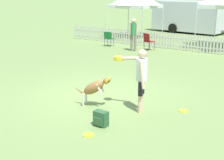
{
  "coord_description": "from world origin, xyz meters",
  "views": [
    {
      "loc": [
        5.26,
        -6.78,
        2.89
      ],
      "look_at": [
        0.91,
        -0.64,
        0.75
      ],
      "focal_mm": 50.0,
      "sensor_mm": 36.0,
      "label": 1
    }
  ],
  "objects_px": {
    "handler_person": "(140,73)",
    "backpack_on_grass": "(101,119)",
    "frisbee_near_handler": "(183,111)",
    "folding_chair_center": "(109,37)",
    "frisbee_near_dog": "(88,135)",
    "equipment_trailer": "(190,16)",
    "leaping_dog": "(94,88)",
    "folding_chair_blue_left": "(148,40)",
    "spectator_standing": "(134,31)"
  },
  "relations": [
    {
      "from": "handler_person",
      "to": "frisbee_near_dog",
      "type": "distance_m",
      "value": 2.06
    },
    {
      "from": "equipment_trailer",
      "to": "handler_person",
      "type": "bearing_deg",
      "value": -64.79
    },
    {
      "from": "frisbee_near_dog",
      "to": "backpack_on_grass",
      "type": "bearing_deg",
      "value": 98.61
    },
    {
      "from": "handler_person",
      "to": "equipment_trailer",
      "type": "xyz_separation_m",
      "value": [
        -5.04,
        15.72,
        0.19
      ]
    },
    {
      "from": "handler_person",
      "to": "folding_chair_blue_left",
      "type": "distance_m",
      "value": 8.48
    },
    {
      "from": "backpack_on_grass",
      "to": "folding_chair_center",
      "type": "distance_m",
      "value": 10.52
    },
    {
      "from": "folding_chair_center",
      "to": "spectator_standing",
      "type": "xyz_separation_m",
      "value": [
        1.84,
        -0.41,
        0.5
      ]
    },
    {
      "from": "backpack_on_grass",
      "to": "equipment_trailer",
      "type": "relative_size",
      "value": 0.06
    },
    {
      "from": "frisbee_near_dog",
      "to": "spectator_standing",
      "type": "bearing_deg",
      "value": 116.07
    },
    {
      "from": "leaping_dog",
      "to": "backpack_on_grass",
      "type": "relative_size",
      "value": 2.98
    },
    {
      "from": "equipment_trailer",
      "to": "folding_chair_center",
      "type": "bearing_deg",
      "value": -90.88
    },
    {
      "from": "leaping_dog",
      "to": "frisbee_near_dog",
      "type": "height_order",
      "value": "leaping_dog"
    },
    {
      "from": "backpack_on_grass",
      "to": "spectator_standing",
      "type": "relative_size",
      "value": 0.21
    },
    {
      "from": "spectator_standing",
      "to": "equipment_trailer",
      "type": "xyz_separation_m",
      "value": [
        -0.61,
        8.79,
        0.2
      ]
    },
    {
      "from": "leaping_dog",
      "to": "frisbee_near_dog",
      "type": "distance_m",
      "value": 1.79
    },
    {
      "from": "backpack_on_grass",
      "to": "equipment_trailer",
      "type": "height_order",
      "value": "equipment_trailer"
    },
    {
      "from": "handler_person",
      "to": "spectator_standing",
      "type": "relative_size",
      "value": 0.97
    },
    {
      "from": "spectator_standing",
      "to": "leaping_dog",
      "type": "bearing_deg",
      "value": 92.28
    },
    {
      "from": "leaping_dog",
      "to": "folding_chair_center",
      "type": "bearing_deg",
      "value": -164.65
    },
    {
      "from": "leaping_dog",
      "to": "backpack_on_grass",
      "type": "xyz_separation_m",
      "value": [
        0.89,
        -0.89,
        -0.34
      ]
    },
    {
      "from": "frisbee_near_handler",
      "to": "handler_person",
      "type": "bearing_deg",
      "value": -146.11
    },
    {
      "from": "equipment_trailer",
      "to": "frisbee_near_dog",
      "type": "bearing_deg",
      "value": -66.99
    },
    {
      "from": "backpack_on_grass",
      "to": "leaping_dog",
      "type": "bearing_deg",
      "value": 134.8
    },
    {
      "from": "frisbee_near_handler",
      "to": "folding_chair_blue_left",
      "type": "distance_m",
      "value": 8.43
    },
    {
      "from": "folding_chair_blue_left",
      "to": "spectator_standing",
      "type": "distance_m",
      "value": 0.9
    },
    {
      "from": "frisbee_near_handler",
      "to": "frisbee_near_dog",
      "type": "height_order",
      "value": "same"
    },
    {
      "from": "leaping_dog",
      "to": "folding_chair_blue_left",
      "type": "bearing_deg",
      "value": -178.84
    },
    {
      "from": "frisbee_near_dog",
      "to": "frisbee_near_handler",
      "type": "bearing_deg",
      "value": 66.14
    },
    {
      "from": "handler_person",
      "to": "folding_chair_center",
      "type": "relative_size",
      "value": 1.95
    },
    {
      "from": "handler_person",
      "to": "leaping_dog",
      "type": "xyz_separation_m",
      "value": [
        -1.12,
        -0.38,
        -0.48
      ]
    },
    {
      "from": "handler_person",
      "to": "frisbee_near_dog",
      "type": "relative_size",
      "value": 6.86
    },
    {
      "from": "frisbee_near_handler",
      "to": "frisbee_near_dog",
      "type": "xyz_separation_m",
      "value": [
        -1.08,
        -2.43,
        0.0
      ]
    },
    {
      "from": "folding_chair_center",
      "to": "spectator_standing",
      "type": "distance_m",
      "value": 1.95
    },
    {
      "from": "leaping_dog",
      "to": "equipment_trailer",
      "type": "bearing_deg",
      "value": 175.36
    },
    {
      "from": "handler_person",
      "to": "leaping_dog",
      "type": "distance_m",
      "value": 1.28
    },
    {
      "from": "handler_person",
      "to": "backpack_on_grass",
      "type": "bearing_deg",
      "value": 151.38
    },
    {
      "from": "handler_person",
      "to": "leaping_dog",
      "type": "bearing_deg",
      "value": 90.67
    },
    {
      "from": "handler_person",
      "to": "backpack_on_grass",
      "type": "distance_m",
      "value": 1.53
    },
    {
      "from": "leaping_dog",
      "to": "equipment_trailer",
      "type": "relative_size",
      "value": 0.17
    },
    {
      "from": "backpack_on_grass",
      "to": "frisbee_near_dog",
      "type": "bearing_deg",
      "value": -81.39
    },
    {
      "from": "folding_chair_blue_left",
      "to": "spectator_standing",
      "type": "height_order",
      "value": "spectator_standing"
    },
    {
      "from": "frisbee_near_handler",
      "to": "folding_chair_center",
      "type": "xyz_separation_m",
      "value": [
        -7.19,
        6.72,
        0.47
      ]
    },
    {
      "from": "leaping_dog",
      "to": "frisbee_near_handler",
      "type": "bearing_deg",
      "value": 97.9
    },
    {
      "from": "handler_person",
      "to": "frisbee_near_handler",
      "type": "height_order",
      "value": "handler_person"
    },
    {
      "from": "leaping_dog",
      "to": "equipment_trailer",
      "type": "height_order",
      "value": "equipment_trailer"
    },
    {
      "from": "frisbee_near_dog",
      "to": "folding_chair_center",
      "type": "xyz_separation_m",
      "value": [
        -6.11,
        9.15,
        0.47
      ]
    },
    {
      "from": "spectator_standing",
      "to": "frisbee_near_dog",
      "type": "bearing_deg",
      "value": 94.01
    },
    {
      "from": "handler_person",
      "to": "equipment_trailer",
      "type": "height_order",
      "value": "equipment_trailer"
    },
    {
      "from": "frisbee_near_handler",
      "to": "folding_chair_center",
      "type": "distance_m",
      "value": 9.85
    },
    {
      "from": "folding_chair_blue_left",
      "to": "equipment_trailer",
      "type": "bearing_deg",
      "value": -62.81
    }
  ]
}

